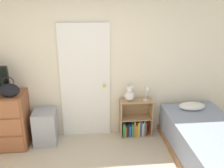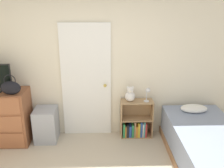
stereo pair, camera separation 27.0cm
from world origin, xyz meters
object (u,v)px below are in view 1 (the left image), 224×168
(teddy_bear, at_px, (130,94))
(storage_bin, at_px, (45,127))
(handbag, at_px, (9,90))
(desk_lamp, at_px, (147,91))
(bed, at_px, (208,145))
(bookshelf, at_px, (135,123))

(teddy_bear, bearing_deg, storage_bin, -176.85)
(handbag, bearing_deg, desk_lamp, 6.24)
(storage_bin, bearing_deg, teddy_bear, 3.15)
(desk_lamp, bearing_deg, bed, -46.24)
(bookshelf, height_order, bed, bookshelf)
(storage_bin, distance_m, bookshelf, 1.58)
(storage_bin, height_order, desk_lamp, desk_lamp)
(bookshelf, relative_size, bed, 0.34)
(handbag, relative_size, bookshelf, 0.48)
(bookshelf, distance_m, bed, 1.30)
(storage_bin, xyz_separation_m, bed, (2.56, -0.78, -0.02))
(teddy_bear, bearing_deg, handbag, -171.77)
(storage_bin, distance_m, desk_lamp, 1.86)
(handbag, height_order, storage_bin, handbag)
(bookshelf, xyz_separation_m, desk_lamp, (0.19, -0.03, 0.62))
(teddy_bear, distance_m, desk_lamp, 0.31)
(desk_lamp, height_order, bed, desk_lamp)
(handbag, relative_size, bed, 0.17)
(bookshelf, xyz_separation_m, teddy_bear, (-0.11, 0.00, 0.56))
(storage_bin, relative_size, bed, 0.29)
(handbag, distance_m, bookshelf, 2.20)
(bookshelf, bearing_deg, teddy_bear, 178.83)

